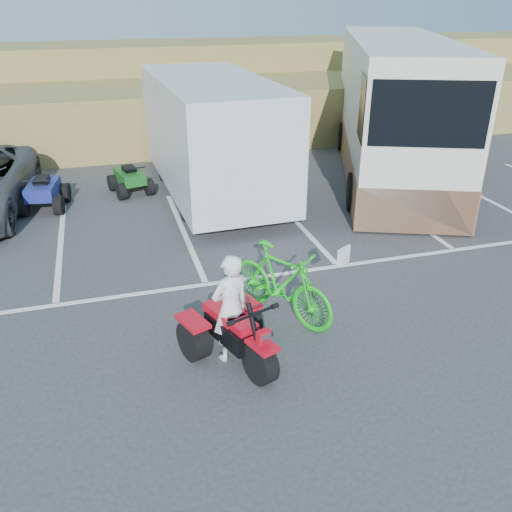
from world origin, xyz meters
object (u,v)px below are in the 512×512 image
object	(u,v)px
cargo_trailer	(213,134)
quad_atv_blue	(46,208)
green_dirt_bike	(281,283)
rv_motorhome	(392,116)
quad_atv_green	(132,193)
red_trike_atv	(237,361)
rider	(231,308)

from	to	relation	value
cargo_trailer	quad_atv_blue	world-z (taller)	cargo_trailer
green_dirt_bike	rv_motorhome	world-z (taller)	rv_motorhome
rv_motorhome	quad_atv_green	xyz separation A→B (m)	(-7.83, -0.08, -1.63)
red_trike_atv	quad_atv_green	world-z (taller)	red_trike_atv
quad_atv_blue	quad_atv_green	distance (m)	2.27
green_dirt_bike	rv_motorhome	xyz separation A→B (m)	(5.90, 7.19, 0.99)
red_trike_atv	cargo_trailer	size ratio (longest dim) A/B	0.25
rv_motorhome	quad_atv_green	distance (m)	8.00
rider	green_dirt_bike	xyz separation A→B (m)	(1.07, 0.87, -0.21)
red_trike_atv	quad_atv_blue	bearing A→B (deg)	92.46
cargo_trailer	quad_atv_green	xyz separation A→B (m)	(-2.18, 0.72, -1.64)
rider	cargo_trailer	bearing A→B (deg)	-120.27
cargo_trailer	rv_motorhome	xyz separation A→B (m)	(5.64, 0.79, -0.01)
cargo_trailer	rider	bearing A→B (deg)	-102.36
cargo_trailer	quad_atv_blue	bearing A→B (deg)	176.72
quad_atv_blue	rider	bearing A→B (deg)	-59.04
red_trike_atv	quad_atv_blue	xyz separation A→B (m)	(-3.09, 7.50, 0.00)
red_trike_atv	quad_atv_green	bearing A→B (deg)	76.45
rv_motorhome	red_trike_atv	bearing A→B (deg)	-108.18
rider	quad_atv_blue	size ratio (longest dim) A/B	1.20
rider	cargo_trailer	size ratio (longest dim) A/B	0.26
green_dirt_bike	quad_atv_blue	xyz separation A→B (m)	(-4.11, 6.49, -0.64)
green_dirt_bike	rv_motorhome	bearing A→B (deg)	20.31
red_trike_atv	cargo_trailer	world-z (taller)	cargo_trailer
green_dirt_bike	red_trike_atv	bearing A→B (deg)	-165.61
rider	red_trike_atv	bearing A→B (deg)	90.00
rider	rv_motorhome	bearing A→B (deg)	-150.80
green_dirt_bike	cargo_trailer	size ratio (longest dim) A/B	0.32
quad_atv_green	cargo_trailer	bearing A→B (deg)	-31.13
green_dirt_bike	quad_atv_green	size ratio (longest dim) A/B	1.67
red_trike_atv	green_dirt_bike	bearing A→B (deg)	24.78
green_dirt_bike	rv_motorhome	size ratio (longest dim) A/B	0.20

